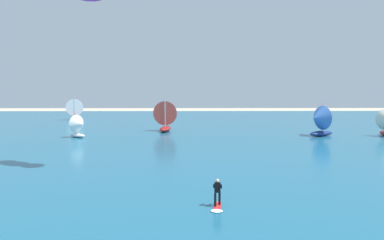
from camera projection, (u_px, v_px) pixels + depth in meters
The scene contains 6 objects.
ocean at pixel (186, 133), 55.58m from camera, with size 160.00×90.00×0.10m, color #1E607F.
kitesurfer at pixel (217, 197), 21.89m from camera, with size 0.80×2.00×1.67m.
sailboat_far_left at pixel (75, 109), 75.15m from camera, with size 3.75×4.29×4.84m.
sailboat_mid_left at pixel (166, 116), 57.49m from camera, with size 3.98×4.62×5.27m.
sailboat_heeled_over at pixel (79, 126), 50.38m from camera, with size 3.12×2.91×3.46m.
sailboat_leading at pixel (319, 121), 51.49m from camera, with size 4.28×3.83×4.80m.
Camera 1 is at (0.40, -3.57, 7.40)m, focal length 34.53 mm.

